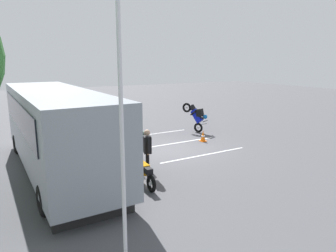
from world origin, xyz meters
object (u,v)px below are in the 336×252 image
tour_bus (56,131)px  stunt_motorcycle (196,115)px  spectator_left (140,142)px  traffic_cone (203,136)px  spectator_far_left (147,148)px  spectator_far_right (110,129)px  parked_motorcycle_silver (142,172)px  flagpole (121,135)px  spectator_right (116,132)px  spectator_centre (126,138)px

tour_bus → stunt_motorcycle: size_ratio=5.35×
spectator_left → traffic_cone: size_ratio=2.74×
tour_bus → spectator_far_left: tour_bus is taller
spectator_far_left → stunt_motorcycle: size_ratio=0.94×
spectator_far_right → traffic_cone: (-1.00, -4.96, -0.74)m
parked_motorcycle_silver → flagpole: size_ratio=0.34×
spectator_far_right → traffic_cone: bearing=-101.4°
spectator_right → tour_bus: bearing=110.6°
spectator_centre → traffic_cone: spectator_centre is taller
stunt_motorcycle → spectator_far_left: bearing=131.6°
spectator_centre → parked_motorcycle_silver: spectator_centre is taller
spectator_far_left → traffic_cone: size_ratio=2.84×
tour_bus → spectator_centre: tour_bus is taller
spectator_far_right → parked_motorcycle_silver: bearing=174.2°
spectator_far_left → traffic_cone: 5.81m
tour_bus → spectator_centre: bearing=-90.5°
spectator_left → parked_motorcycle_silver: bearing=157.4°
spectator_right → spectator_far_right: size_ratio=1.02×
spectator_far_right → flagpole: (-9.16, 2.83, 1.94)m
spectator_far_left → spectator_centre: bearing=2.5°
spectator_far_left → spectator_centre: 1.99m
spectator_left → parked_motorcycle_silver: (-1.95, 0.81, -0.54)m
spectator_far_left → spectator_left: 1.14m
spectator_centre → spectator_right: size_ratio=0.98×
flagpole → spectator_far_left: bearing=-30.1°
spectator_far_left → parked_motorcycle_silver: bearing=144.3°
spectator_left → stunt_motorcycle: 6.89m
spectator_far_left → spectator_left: size_ratio=1.03×
stunt_motorcycle → traffic_cone: 2.38m
parked_motorcycle_silver → spectator_centre: bearing=-10.3°
traffic_cone → flagpole: bearing=136.3°
parked_motorcycle_silver → traffic_cone: size_ratio=3.26×
spectator_far_left → parked_motorcycle_silver: spectator_far_left is taller
spectator_right → stunt_motorcycle: (2.08, -5.95, -0.02)m
tour_bus → traffic_cone: 8.00m
spectator_right → spectator_left: bearing=-169.5°
spectator_right → traffic_cone: bearing=-89.6°
spectator_centre → spectator_right: 1.08m
spectator_centre → stunt_motorcycle: (3.16, -5.89, 0.02)m
traffic_cone → spectator_far_left: bearing=122.5°
spectator_centre → spectator_far_right: size_ratio=0.99×
tour_bus → traffic_cone: tour_bus is taller
flagpole → tour_bus: bearing=0.2°
spectator_far_right → flagpole: size_ratio=0.29×
spectator_centre → spectator_right: spectator_right is taller
spectator_far_left → traffic_cone: (3.10, -4.86, -0.76)m
tour_bus → parked_motorcycle_silver: (-2.85, -2.35, -1.16)m
spectator_far_left → spectator_far_right: 4.10m
spectator_far_left → spectator_far_right: size_ratio=1.02×
spectator_far_left → spectator_far_right: bearing=1.4°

